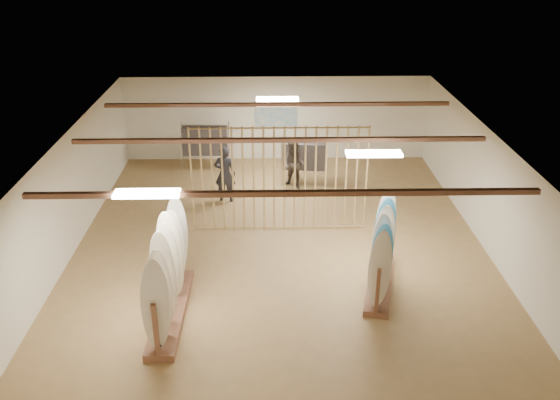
{
  "coord_description": "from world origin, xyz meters",
  "views": [
    {
      "loc": [
        -0.28,
        -12.92,
        7.17
      ],
      "look_at": [
        0.0,
        0.0,
        1.2
      ],
      "focal_mm": 38.0,
      "sensor_mm": 36.0,
      "label": 1
    }
  ],
  "objects_px": {
    "rack_left": "(169,285)",
    "shopper_b": "(294,161)",
    "clothing_rack_a": "(205,141)",
    "rack_right": "(381,262)",
    "shopper_a": "(225,170)",
    "clothing_rack_b": "(304,156)"
  },
  "relations": [
    {
      "from": "rack_left",
      "to": "clothing_rack_b",
      "type": "distance_m",
      "value": 7.31
    },
    {
      "from": "shopper_b",
      "to": "rack_right",
      "type": "bearing_deg",
      "value": -39.85
    },
    {
      "from": "rack_left",
      "to": "shopper_b",
      "type": "relative_size",
      "value": 1.73
    },
    {
      "from": "clothing_rack_a",
      "to": "shopper_b",
      "type": "bearing_deg",
      "value": -24.75
    },
    {
      "from": "clothing_rack_b",
      "to": "shopper_b",
      "type": "bearing_deg",
      "value": -143.15
    },
    {
      "from": "clothing_rack_a",
      "to": "clothing_rack_b",
      "type": "distance_m",
      "value": 3.3
    },
    {
      "from": "rack_right",
      "to": "clothing_rack_b",
      "type": "xyz_separation_m",
      "value": [
        -1.32,
        5.71,
        0.29
      ]
    },
    {
      "from": "rack_left",
      "to": "shopper_a",
      "type": "xyz_separation_m",
      "value": [
        0.78,
        5.53,
        0.22
      ]
    },
    {
      "from": "rack_left",
      "to": "clothing_rack_a",
      "type": "xyz_separation_m",
      "value": [
        0.0,
        7.79,
        0.33
      ]
    },
    {
      "from": "clothing_rack_b",
      "to": "shopper_b",
      "type": "relative_size",
      "value": 0.85
    },
    {
      "from": "rack_left",
      "to": "rack_right",
      "type": "xyz_separation_m",
      "value": [
        4.41,
        0.91,
        -0.06
      ]
    },
    {
      "from": "shopper_b",
      "to": "clothing_rack_a",
      "type": "bearing_deg",
      "value": -172.66
    },
    {
      "from": "shopper_b",
      "to": "shopper_a",
      "type": "bearing_deg",
      "value": -121.85
    },
    {
      "from": "shopper_a",
      "to": "shopper_b",
      "type": "relative_size",
      "value": 1.1
    },
    {
      "from": "clothing_rack_a",
      "to": "rack_left",
      "type": "bearing_deg",
      "value": -88.56
    },
    {
      "from": "rack_right",
      "to": "clothing_rack_a",
      "type": "xyz_separation_m",
      "value": [
        -4.4,
        6.88,
        0.4
      ]
    },
    {
      "from": "rack_left",
      "to": "rack_right",
      "type": "relative_size",
      "value": 1.23
    },
    {
      "from": "shopper_a",
      "to": "shopper_b",
      "type": "bearing_deg",
      "value": -146.55
    },
    {
      "from": "rack_left",
      "to": "shopper_a",
      "type": "height_order",
      "value": "rack_left"
    },
    {
      "from": "rack_left",
      "to": "shopper_b",
      "type": "distance_m",
      "value": 7.01
    },
    {
      "from": "shopper_b",
      "to": "clothing_rack_b",
      "type": "bearing_deg",
      "value": 63.32
    },
    {
      "from": "clothing_rack_a",
      "to": "clothing_rack_b",
      "type": "height_order",
      "value": "clothing_rack_a"
    }
  ]
}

